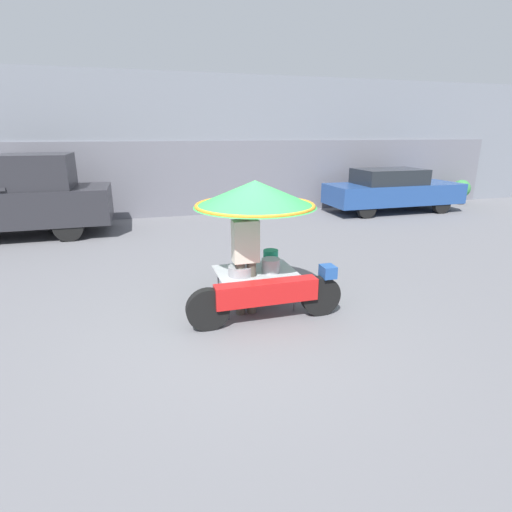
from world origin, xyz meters
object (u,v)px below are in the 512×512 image
at_px(vendor_motorcycle_cart, 257,213).
at_px(potted_plant, 461,190).
at_px(vendor_person, 246,254).
at_px(pickup_truck, 11,199).
at_px(parked_car, 392,190).

xyz_separation_m(vendor_motorcycle_cart, potted_plant, (10.29, 6.99, -0.99)).
bearing_deg(vendor_person, vendor_motorcycle_cart, 35.04).
height_order(vendor_motorcycle_cart, pickup_truck, pickup_truck).
bearing_deg(potted_plant, parked_car, -169.46).
bearing_deg(vendor_person, potted_plant, 34.19).
xyz_separation_m(vendor_motorcycle_cart, parked_car, (6.76, 6.33, -0.76)).
height_order(vendor_motorcycle_cart, potted_plant, vendor_motorcycle_cart).
height_order(vendor_motorcycle_cart, parked_car, vendor_motorcycle_cart).
distance_m(vendor_motorcycle_cart, parked_car, 9.29).
relative_size(vendor_motorcycle_cart, potted_plant, 2.51).
relative_size(parked_car, potted_plant, 5.05).
height_order(vendor_person, parked_car, vendor_person).
xyz_separation_m(vendor_motorcycle_cart, pickup_truck, (-4.84, 6.06, -0.52)).
distance_m(vendor_motorcycle_cart, pickup_truck, 7.77).
bearing_deg(pickup_truck, vendor_person, -53.36).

